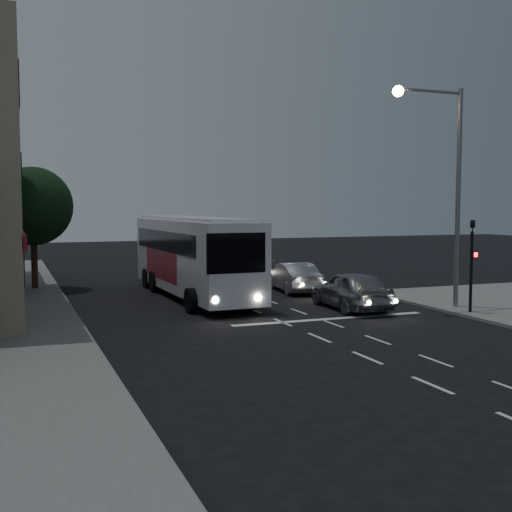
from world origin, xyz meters
name	(u,v)px	position (x,y,z in m)	size (l,w,h in m)	color
ground	(306,332)	(0.00, 0.00, 0.00)	(120.00, 120.00, 0.00)	black
road_markings	(299,315)	(1.29, 3.31, 0.00)	(8.00, 30.55, 0.01)	silver
tour_bus	(193,254)	(-1.32, 9.56, 2.06)	(2.97, 12.46, 3.81)	white
car_suv	(351,290)	(3.90, 3.80, 0.82)	(1.93, 4.79, 1.63)	gray
car_sedan_a	(293,277)	(3.95, 9.71, 0.74)	(1.57, 4.49, 1.48)	silver
car_sedan_b	(247,267)	(3.72, 15.70, 0.70)	(1.97, 4.85, 1.41)	silver
traffic_signal_main	(472,254)	(7.60, 0.78, 2.42)	(0.25, 0.35, 4.10)	black
streetlight	(446,171)	(7.34, 2.20, 5.73)	(3.32, 0.44, 9.00)	slate
street_tree	(33,203)	(-8.21, 15.02, 4.50)	(4.00, 4.00, 6.20)	black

